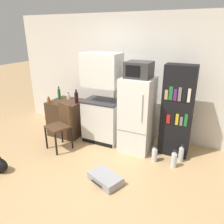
{
  "coord_description": "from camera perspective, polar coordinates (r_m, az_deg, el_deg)",
  "views": [
    {
      "loc": [
        1.59,
        -2.42,
        2.24
      ],
      "look_at": [
        0.01,
        0.85,
        0.88
      ],
      "focal_mm": 35.0,
      "sensor_mm": 36.0,
      "label": 1
    }
  ],
  "objects": [
    {
      "name": "suitcase_large_flat",
      "position": [
        3.57,
        -1.78,
        -16.97
      ],
      "size": [
        0.6,
        0.49,
        0.13
      ],
      "rotation": [
        0.0,
        0.0,
        -0.37
      ],
      "color": "#99999E",
      "rests_on": "ground_plane"
    },
    {
      "name": "bottle_amber_beer",
      "position": [
        4.85,
        -16.2,
        2.9
      ],
      "size": [
        0.07,
        0.07,
        0.14
      ],
      "color": "brown",
      "rests_on": "side_table"
    },
    {
      "name": "ground_plane",
      "position": [
        3.66,
        -6.19,
        -17.29
      ],
      "size": [
        24.0,
        24.0,
        0.0
      ],
      "primitive_type": "plane",
      "color": "tan"
    },
    {
      "name": "water_bottle_back",
      "position": [
        4.09,
        11.03,
        -10.88
      ],
      "size": [
        0.1,
        0.1,
        0.32
      ],
      "color": "silver",
      "rests_on": "ground_plane"
    },
    {
      "name": "water_bottle_front",
      "position": [
        4.0,
        15.86,
        -11.94
      ],
      "size": [
        0.1,
        0.1,
        0.34
      ],
      "color": "silver",
      "rests_on": "ground_plane"
    },
    {
      "name": "refrigerator",
      "position": [
        4.21,
        6.57,
        -0.75
      ],
      "size": [
        0.58,
        0.63,
        1.44
      ],
      "color": "white",
      "rests_on": "ground_plane"
    },
    {
      "name": "bottle_milk_white",
      "position": [
        5.05,
        -11.31,
        4.03
      ],
      "size": [
        0.08,
        0.08,
        0.15
      ],
      "color": "white",
      "rests_on": "side_table"
    },
    {
      "name": "wall_back",
      "position": [
        4.73,
        8.31,
        8.8
      ],
      "size": [
        6.4,
        0.1,
        2.59
      ],
      "color": "white",
      "rests_on": "ground_plane"
    },
    {
      "name": "microwave",
      "position": [
        3.98,
        7.07,
        10.92
      ],
      "size": [
        0.45,
        0.42,
        0.29
      ],
      "color": "#333333",
      "rests_on": "refrigerator"
    },
    {
      "name": "water_bottle_middle",
      "position": [
        4.19,
        17.57,
        -10.53
      ],
      "size": [
        0.09,
        0.09,
        0.34
      ],
      "color": "silver",
      "rests_on": "ground_plane"
    },
    {
      "name": "bookshelf",
      "position": [
        4.14,
        16.61,
        0.09
      ],
      "size": [
        0.54,
        0.32,
        1.7
      ],
      "color": "black",
      "rests_on": "ground_plane"
    },
    {
      "name": "kitchen_hutch",
      "position": [
        4.49,
        -2.55,
        2.58
      ],
      "size": [
        0.77,
        0.54,
        1.84
      ],
      "color": "silver",
      "rests_on": "ground_plane"
    },
    {
      "name": "bottle_wine_dark",
      "position": [
        4.71,
        -9.28,
        3.77
      ],
      "size": [
        0.08,
        0.08,
        0.3
      ],
      "color": "black",
      "rests_on": "side_table"
    },
    {
      "name": "chair",
      "position": [
        4.41,
        -13.06,
        -2.6
      ],
      "size": [
        0.51,
        0.51,
        0.91
      ],
      "rotation": [
        0.0,
        0.0,
        -0.33
      ],
      "color": "black",
      "rests_on": "ground_plane"
    },
    {
      "name": "side_table",
      "position": [
        5.05,
        -11.53,
        -1.39
      ],
      "size": [
        0.71,
        0.66,
        0.78
      ],
      "color": "#422D1E",
      "rests_on": "ground_plane"
    },
    {
      "name": "bottle_green_tall",
      "position": [
        5.11,
        -13.64,
        4.69
      ],
      "size": [
        0.07,
        0.07,
        0.28
      ],
      "color": "#1E6028",
      "rests_on": "side_table"
    }
  ]
}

